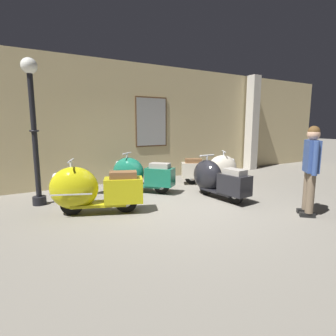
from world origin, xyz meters
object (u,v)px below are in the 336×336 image
object	(u,v)px
scooter_2	(215,179)
visitor_0	(311,165)
scooter_0	(90,189)
lamppost	(33,120)
scooter_1	(138,174)
scooter_3	(213,169)

from	to	relation	value
scooter_2	visitor_0	distance (m)	2.09
scooter_0	scooter_2	world-z (taller)	scooter_0
lamppost	visitor_0	world-z (taller)	lamppost
scooter_2	lamppost	xyz separation A→B (m)	(-3.66, 1.46, 1.35)
lamppost	scooter_1	bearing A→B (deg)	-0.72
visitor_0	scooter_1	bearing A→B (deg)	-15.44
scooter_2	scooter_3	xyz separation A→B (m)	(0.90, 1.13, -0.01)
scooter_0	visitor_0	distance (m)	4.19
lamppost	visitor_0	distance (m)	5.54
lamppost	visitor_0	xyz separation A→B (m)	(4.33, -3.37, -0.82)
scooter_2	visitor_0	bearing A→B (deg)	-164.37
scooter_0	scooter_3	size ratio (longest dim) A/B	1.13
scooter_1	visitor_0	size ratio (longest dim) A/B	0.91
scooter_3	scooter_2	bearing A→B (deg)	-98.29
scooter_3	lamppost	xyz separation A→B (m)	(-4.56, 0.32, 1.36)
scooter_0	scooter_3	xyz separation A→B (m)	(3.78, 0.86, -0.04)
visitor_0	scooter_3	bearing A→B (deg)	-50.95
scooter_3	lamppost	size ratio (longest dim) A/B	0.53
visitor_0	lamppost	bearing A→B (deg)	5.58
scooter_0	scooter_1	world-z (taller)	scooter_0
scooter_0	scooter_1	bearing A→B (deg)	-121.22
scooter_2	scooter_0	bearing A→B (deg)	80.76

